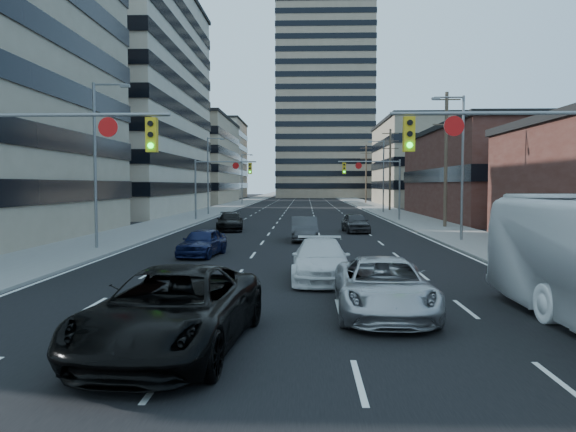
% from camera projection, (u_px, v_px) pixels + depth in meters
% --- Properties ---
extents(ground, '(400.00, 400.00, 0.00)m').
position_uv_depth(ground, '(259.00, 381.00, 10.15)').
color(ground, black).
rests_on(ground, ground).
extents(road_surface, '(18.00, 300.00, 0.02)m').
position_uv_depth(road_surface, '(302.00, 199.00, 139.88)').
color(road_surface, black).
rests_on(road_surface, ground).
extents(sidewalk_left, '(5.00, 300.00, 0.15)m').
position_uv_depth(sidewalk_left, '(256.00, 199.00, 140.23)').
color(sidewalk_left, slate).
rests_on(sidewalk_left, ground).
extents(sidewalk_right, '(5.00, 300.00, 0.15)m').
position_uv_depth(sidewalk_right, '(348.00, 199.00, 139.52)').
color(sidewalk_right, slate).
rests_on(sidewalk_right, ground).
extents(office_left_mid, '(26.00, 34.00, 28.00)m').
position_uv_depth(office_left_mid, '(83.00, 101.00, 70.08)').
color(office_left_mid, '#ADA089').
rests_on(office_left_mid, ground).
extents(office_left_far, '(20.00, 30.00, 16.00)m').
position_uv_depth(office_left_far, '(179.00, 162.00, 110.24)').
color(office_left_far, gray).
rests_on(office_left_far, ground).
extents(storefront_right_mid, '(20.00, 30.00, 9.00)m').
position_uv_depth(storefront_right_mid, '(525.00, 176.00, 59.05)').
color(storefront_right_mid, '#472119').
rests_on(storefront_right_mid, ground).
extents(office_right_far, '(22.00, 28.00, 14.00)m').
position_uv_depth(office_right_far, '(445.00, 165.00, 96.80)').
color(office_right_far, gray).
rests_on(office_right_far, ground).
extents(apartment_tower, '(26.00, 26.00, 58.00)m').
position_uv_depth(apartment_tower, '(324.00, 94.00, 158.03)').
color(apartment_tower, gray).
rests_on(apartment_tower, ground).
extents(bg_block_left, '(24.00, 24.00, 20.00)m').
position_uv_depth(bg_block_left, '(198.00, 161.00, 150.17)').
color(bg_block_left, '#ADA089').
rests_on(bg_block_left, ground).
extents(bg_block_right, '(22.00, 22.00, 12.00)m').
position_uv_depth(bg_block_right, '(431.00, 175.00, 138.55)').
color(bg_block_right, gray).
rests_on(bg_block_right, ground).
extents(signal_near_left, '(6.59, 0.33, 6.00)m').
position_uv_depth(signal_near_left, '(49.00, 161.00, 18.12)').
color(signal_near_left, slate).
rests_on(signal_near_left, ground).
extents(signal_near_right, '(6.59, 0.33, 6.00)m').
position_uv_depth(signal_near_right, '(516.00, 160.00, 17.65)').
color(signal_near_right, slate).
rests_on(signal_near_right, ground).
extents(signal_far_left, '(6.09, 0.33, 6.00)m').
position_uv_depth(signal_far_left, '(219.00, 177.00, 55.05)').
color(signal_far_left, slate).
rests_on(signal_far_left, ground).
extents(signal_far_right, '(6.09, 0.33, 6.00)m').
position_uv_depth(signal_far_right, '(376.00, 177.00, 54.57)').
color(signal_far_right, slate).
rests_on(signal_far_right, ground).
extents(utility_pole_block, '(2.20, 0.28, 11.00)m').
position_uv_depth(utility_pole_block, '(446.00, 157.00, 45.37)').
color(utility_pole_block, '#4C3D2D').
rests_on(utility_pole_block, ground).
extents(utility_pole_midblock, '(2.20, 0.28, 11.00)m').
position_uv_depth(utility_pole_midblock, '(390.00, 168.00, 75.31)').
color(utility_pole_midblock, '#4C3D2D').
rests_on(utility_pole_midblock, ground).
extents(utility_pole_distant, '(2.20, 0.28, 11.00)m').
position_uv_depth(utility_pole_distant, '(366.00, 173.00, 105.25)').
color(utility_pole_distant, '#4C3D2D').
rests_on(utility_pole_distant, ground).
extents(streetlight_left_near, '(2.03, 0.22, 9.00)m').
position_uv_depth(streetlight_left_near, '(98.00, 157.00, 30.14)').
color(streetlight_left_near, slate).
rests_on(streetlight_left_near, ground).
extents(streetlight_left_mid, '(2.03, 0.22, 9.00)m').
position_uv_depth(streetlight_left_mid, '(209.00, 172.00, 65.07)').
color(streetlight_left_mid, slate).
rests_on(streetlight_left_mid, ground).
extents(streetlight_left_far, '(2.03, 0.22, 9.00)m').
position_uv_depth(streetlight_left_far, '(243.00, 176.00, 100.00)').
color(streetlight_left_far, slate).
rests_on(streetlight_left_far, ground).
extents(streetlight_right_near, '(2.03, 0.22, 9.00)m').
position_uv_depth(streetlight_right_near, '(460.00, 160.00, 34.49)').
color(streetlight_right_near, slate).
rests_on(streetlight_right_near, ground).
extents(streetlight_right_far, '(2.03, 0.22, 9.00)m').
position_uv_depth(streetlight_right_far, '(382.00, 173.00, 69.42)').
color(streetlight_right_far, slate).
rests_on(streetlight_right_far, ground).
extents(black_pickup, '(3.50, 6.59, 1.76)m').
position_uv_depth(black_pickup, '(173.00, 310.00, 11.99)').
color(black_pickup, black).
rests_on(black_pickup, ground).
extents(white_van, '(2.13, 5.19, 1.50)m').
position_uv_depth(white_van, '(321.00, 260.00, 20.82)').
color(white_van, silver).
rests_on(white_van, ground).
extents(silver_suv, '(2.69, 5.57, 1.53)m').
position_uv_depth(silver_suv, '(384.00, 287.00, 15.37)').
color(silver_suv, '#ABABAF').
rests_on(silver_suv, ground).
extents(sedan_blue, '(2.21, 4.31, 1.40)m').
position_uv_depth(sedan_blue, '(202.00, 242.00, 27.79)').
color(sedan_blue, '#0D1437').
rests_on(sedan_blue, ground).
extents(sedan_grey_center, '(1.73, 4.64, 1.51)m').
position_uv_depth(sedan_grey_center, '(304.00, 229.00, 35.39)').
color(sedan_grey_center, '#373739').
rests_on(sedan_grey_center, ground).
extents(sedan_black_far, '(2.46, 5.05, 1.41)m').
position_uv_depth(sedan_black_far, '(230.00, 222.00, 43.11)').
color(sedan_black_far, black).
rests_on(sedan_black_far, ground).
extents(sedan_grey_right, '(2.06, 4.45, 1.48)m').
position_uv_depth(sedan_grey_right, '(355.00, 223.00, 41.65)').
color(sedan_grey_right, '#313033').
rests_on(sedan_grey_right, ground).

